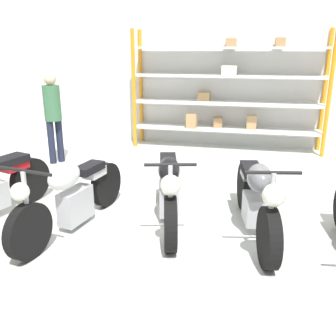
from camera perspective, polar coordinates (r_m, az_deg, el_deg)
ground_plane at (r=4.72m, az=-1.05°, el=-9.60°), size 30.00×30.00×0.00m
back_wall at (r=8.75m, az=6.11°, el=15.32°), size 30.00×0.08×3.60m
shelving_rack at (r=8.39m, az=9.02°, el=11.64°), size 4.15×0.63×2.56m
motorcycle_white at (r=4.76m, az=-14.47°, el=-4.09°), size 0.72×2.16×0.99m
motorcycle_black at (r=4.82m, az=0.12°, el=-3.14°), size 0.77×2.15×1.01m
motorcycle_grey at (r=4.59m, az=13.31°, el=-4.51°), size 0.66×2.13×1.03m
person_browsing at (r=7.56m, az=-17.15°, el=8.32°), size 0.44×0.44×1.73m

